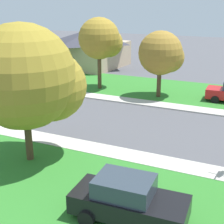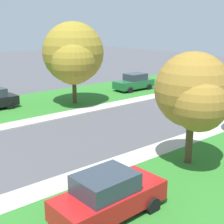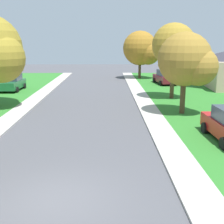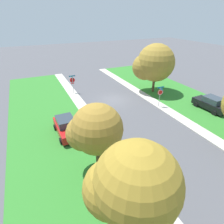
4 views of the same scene
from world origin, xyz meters
name	(u,v)px [view 1 (image 1 of 4)]	position (x,y,z in m)	size (l,w,h in m)	color
sidewalk_east	(148,103)	(4.70, 12.00, 0.05)	(1.40, 56.00, 0.10)	#B7B2A8
lawn_east	(164,90)	(9.40, 12.00, 0.04)	(8.00, 56.00, 0.08)	#2D7528
sidewalk_west	(93,148)	(-4.70, 12.00, 0.05)	(1.40, 56.00, 0.10)	#B7B2A8
lawn_west	(42,190)	(-9.40, 12.00, 0.04)	(8.00, 56.00, 0.08)	#2D7528
car_black_behind_trees	(128,200)	(-9.67, 7.86, 0.87)	(2.21, 4.39, 1.76)	black
car_maroon_near_corner	(27,69)	(8.39, 26.89, 0.87)	(2.44, 4.49, 1.76)	maroon
tree_across_left	(102,40)	(7.52, 17.50, 4.53)	(4.00, 3.72, 6.53)	#4C3823
tree_sidewalk_far	(163,54)	(7.05, 11.64, 3.67)	(3.90, 3.63, 5.61)	#4C3823
tree_across_right	(31,79)	(-6.94, 14.11, 4.24)	(5.50, 5.12, 6.97)	#4C3823
house_right_setback	(90,48)	(16.65, 23.66, 2.38)	(9.54, 8.44, 4.60)	tan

